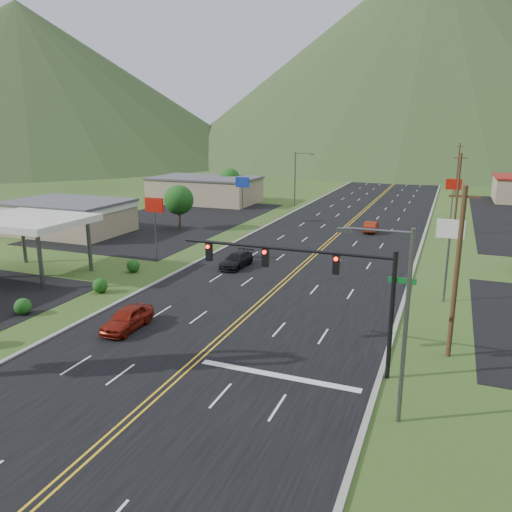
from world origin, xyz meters
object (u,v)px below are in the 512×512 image
(gas_canopy, at_px, (28,222))
(car_red_near, at_px, (127,319))
(car_dark_mid, at_px, (236,261))
(streetlight_west, at_px, (297,175))
(car_red_far, at_px, (371,227))
(streetlight_east, at_px, (399,314))
(traffic_signal, at_px, (317,275))

(gas_canopy, bearing_deg, car_red_near, -25.86)
(gas_canopy, distance_m, car_dark_mid, 19.03)
(streetlight_west, xyz_separation_m, car_red_near, (5.29, -55.57, -4.43))
(streetlight_west, distance_m, car_red_far, 23.79)
(streetlight_east, bearing_deg, traffic_signal, 139.61)
(streetlight_west, height_order, car_dark_mid, streetlight_west)
(traffic_signal, height_order, car_red_far, traffic_signal)
(streetlight_east, height_order, car_red_near, streetlight_east)
(gas_canopy, xyz_separation_m, car_dark_mid, (16.26, 8.95, -4.20))
(traffic_signal, relative_size, car_red_near, 2.99)
(gas_canopy, relative_size, car_dark_mid, 2.15)
(car_dark_mid, xyz_separation_m, car_red_far, (9.42, 21.44, 0.02))
(car_dark_mid, bearing_deg, car_red_near, -89.39)
(traffic_signal, xyz_separation_m, car_dark_mid, (-12.22, 16.96, -4.65))
(streetlight_west, relative_size, car_dark_mid, 1.93)
(traffic_signal, relative_size, streetlight_east, 1.46)
(car_red_near, bearing_deg, car_dark_mid, 86.93)
(streetlight_east, xyz_separation_m, car_red_far, (-7.50, 42.39, -4.48))
(gas_canopy, xyz_separation_m, car_red_far, (25.68, 30.39, -4.17))
(traffic_signal, height_order, car_red_near, traffic_signal)
(gas_canopy, relative_size, car_red_near, 2.28)
(streetlight_west, height_order, car_red_near, streetlight_west)
(traffic_signal, distance_m, streetlight_west, 58.88)
(traffic_signal, height_order, gas_canopy, traffic_signal)
(traffic_signal, xyz_separation_m, gas_canopy, (-28.48, 8.00, -0.46))
(gas_canopy, bearing_deg, car_red_far, 49.80)
(car_red_near, bearing_deg, streetlight_west, 94.63)
(streetlight_east, relative_size, streetlight_west, 1.00)
(streetlight_east, height_order, car_red_far, streetlight_east)
(streetlight_west, bearing_deg, car_red_far, -48.90)
(streetlight_east, relative_size, car_red_far, 2.12)
(streetlight_east, height_order, gas_canopy, streetlight_east)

